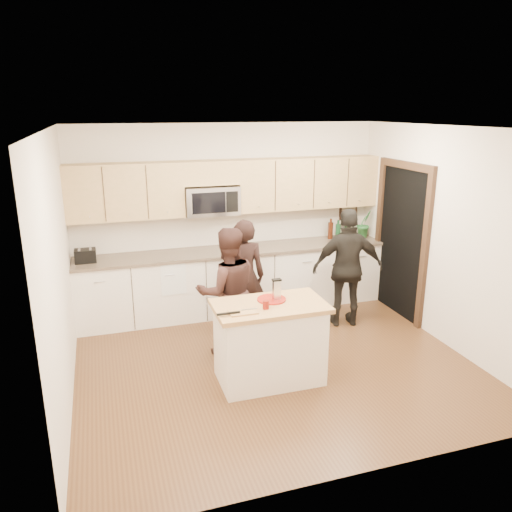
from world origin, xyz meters
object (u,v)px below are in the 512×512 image
object	(u,v)px
toaster	(85,256)
woman_right	(348,268)
woman_center	(228,292)
woman_left	(244,276)
island	(270,342)

from	to	relation	value
toaster	woman_right	size ratio (longest dim) A/B	0.17
toaster	woman_center	world-z (taller)	woman_center
toaster	woman_left	xyz separation A→B (m)	(1.97, -0.70, -0.26)
island	toaster	world-z (taller)	toaster
island	woman_center	bearing A→B (deg)	109.20
woman_center	woman_right	xyz separation A→B (m)	(1.76, 0.32, 0.03)
toaster	woman_right	xyz separation A→B (m)	(3.37, -0.94, -0.21)
toaster	woman_left	world-z (taller)	woman_left
island	woman_center	world-z (taller)	woman_center
woman_center	woman_right	size ratio (longest dim) A/B	0.97
woman_left	woman_center	distance (m)	0.66
island	toaster	distance (m)	2.82
toaster	woman_center	size ratio (longest dim) A/B	0.17
woman_center	woman_left	bearing A→B (deg)	-121.99
island	woman_center	size ratio (longest dim) A/B	0.76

